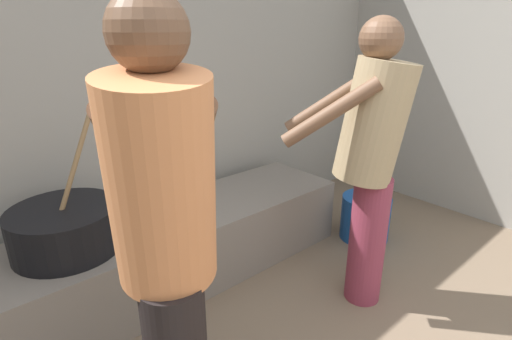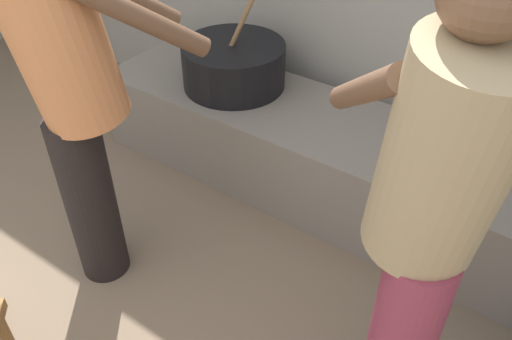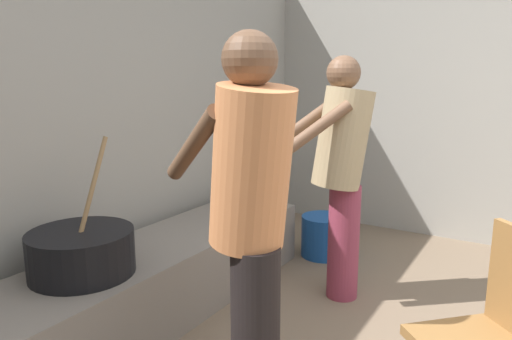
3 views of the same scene
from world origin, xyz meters
name	(u,v)px [view 2 (image 2 of 3)]	position (x,y,z in m)	size (l,w,h in m)	color
hearth_ledge	(319,156)	(0.33, 2.09, 0.22)	(2.38, 0.60, 0.44)	slate
cooking_pot_main	(234,65)	(-0.21, 2.11, 0.55)	(0.52, 0.52, 0.68)	black
cook_in_orange_shirt	(70,83)	(-0.16, 1.14, 0.90)	(0.58, 0.73, 1.58)	black
cook_in_tan_shirt	(431,212)	(1.07, 1.25, 0.88)	(0.67, 0.70, 1.54)	#8C3347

